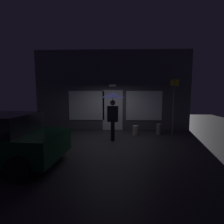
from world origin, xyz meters
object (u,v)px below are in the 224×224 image
(sidewalk_bollard_2, at_px, (159,129))
(person_with_umbrella, at_px, (113,104))
(sidewalk_bollard, at_px, (136,130))
(street_sign_post, at_px, (174,103))

(sidewalk_bollard_2, bearing_deg, person_with_umbrella, -153.51)
(person_with_umbrella, bearing_deg, sidewalk_bollard_2, -148.92)
(person_with_umbrella, xyz_separation_m, sidewalk_bollard, (1.09, 0.95, -1.35))
(street_sign_post, xyz_separation_m, sidewalk_bollard_2, (-0.66, 0.02, -1.31))
(street_sign_post, xyz_separation_m, sidewalk_bollard, (-1.84, -0.16, -1.33))
(person_with_umbrella, bearing_deg, street_sign_post, -154.73)
(street_sign_post, bearing_deg, sidewalk_bollard_2, 177.85)
(street_sign_post, relative_size, sidewalk_bollard_2, 5.37)
(person_with_umbrella, distance_m, sidewalk_bollard_2, 2.86)
(street_sign_post, distance_m, sidewalk_bollard_2, 1.47)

